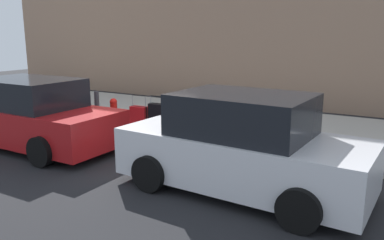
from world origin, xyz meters
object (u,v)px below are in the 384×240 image
(suitcase_navy_0, at_px, (250,129))
(suitcase_teal_3, at_px, (192,121))
(suitcase_red_6, at_px, (139,117))
(suitcase_silver_4, at_px, (176,118))
(suitcase_olive_1, at_px, (230,127))
(suitcase_black_5, at_px, (158,116))
(parked_car_white_0, at_px, (242,147))
(suitcase_maroon_2, at_px, (210,127))
(bollard_post, at_px, (97,107))
(parking_meter, at_px, (295,111))
(parked_car_red_1, at_px, (30,115))
(fire_hydrant, at_px, (114,110))

(suitcase_navy_0, relative_size, suitcase_teal_3, 0.99)
(suitcase_red_6, bearing_deg, suitcase_silver_4, -176.27)
(suitcase_olive_1, bearing_deg, suitcase_navy_0, 173.67)
(suitcase_black_5, height_order, parked_car_white_0, parked_car_white_0)
(suitcase_olive_1, xyz_separation_m, parked_car_white_0, (-1.34, 2.45, 0.32))
(suitcase_navy_0, relative_size, suitcase_red_6, 0.84)
(suitcase_maroon_2, bearing_deg, bollard_post, 2.55)
(suitcase_maroon_2, distance_m, suitcase_silver_4, 1.05)
(suitcase_navy_0, height_order, suitcase_maroon_2, suitcase_maroon_2)
(suitcase_silver_4, distance_m, parked_car_white_0, 3.86)
(suitcase_olive_1, distance_m, parked_car_white_0, 2.81)
(suitcase_olive_1, height_order, suitcase_silver_4, suitcase_silver_4)
(suitcase_black_5, relative_size, parking_meter, 0.73)
(suitcase_teal_3, xyz_separation_m, parking_meter, (-2.55, -0.25, 0.47))
(suitcase_olive_1, height_order, suitcase_maroon_2, suitcase_olive_1)
(suitcase_olive_1, height_order, parked_car_red_1, parked_car_red_1)
(suitcase_maroon_2, relative_size, suitcase_silver_4, 0.86)
(parking_meter, xyz_separation_m, parked_car_red_1, (5.62, 2.68, -0.20))
(bollard_post, relative_size, parked_car_white_0, 0.21)
(parked_car_white_0, bearing_deg, parked_car_red_1, -0.00)
(fire_hydrant, distance_m, parking_meter, 5.17)
(parked_car_white_0, bearing_deg, suitcase_red_6, -30.78)
(suitcase_silver_4, distance_m, suitcase_red_6, 1.15)
(fire_hydrant, bearing_deg, parking_meter, -177.22)
(suitcase_navy_0, relative_size, parking_meter, 0.60)
(suitcase_black_5, relative_size, bollard_post, 1.01)
(parked_car_white_0, bearing_deg, fire_hydrant, -25.99)
(suitcase_navy_0, bearing_deg, suitcase_silver_4, -3.00)
(suitcase_silver_4, xyz_separation_m, parking_meter, (-3.08, -0.18, 0.47))
(suitcase_maroon_2, height_order, suitcase_silver_4, suitcase_silver_4)
(suitcase_black_5, distance_m, parking_meter, 3.68)
(suitcase_red_6, relative_size, parked_car_red_1, 0.19)
(suitcase_navy_0, relative_size, fire_hydrant, 1.04)
(bollard_post, bearing_deg, suitcase_olive_1, -177.74)
(suitcase_maroon_2, bearing_deg, suitcase_teal_3, 1.29)
(suitcase_olive_1, relative_size, fire_hydrant, 1.28)
(suitcase_black_5, bearing_deg, fire_hydrant, 1.68)
(suitcase_olive_1, xyz_separation_m, suitcase_red_6, (2.73, 0.02, -0.04))
(suitcase_olive_1, bearing_deg, suitcase_red_6, 0.47)
(suitcase_maroon_2, height_order, fire_hydrant, suitcase_maroon_2)
(bollard_post, bearing_deg, parked_car_red_1, 90.48)
(suitcase_teal_3, distance_m, suitcase_silver_4, 0.54)
(suitcase_red_6, bearing_deg, fire_hydrant, -0.54)
(suitcase_navy_0, xyz_separation_m, parked_car_white_0, (-0.81, 2.39, 0.30))
(suitcase_olive_1, distance_m, parked_car_red_1, 4.81)
(suitcase_navy_0, distance_m, parked_car_red_1, 5.25)
(suitcase_silver_4, height_order, parked_car_white_0, parked_car_white_0)
(fire_hydrant, relative_size, parked_car_white_0, 0.17)
(suitcase_maroon_2, distance_m, parking_meter, 2.13)
(suitcase_teal_3, distance_m, parked_car_red_1, 3.93)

